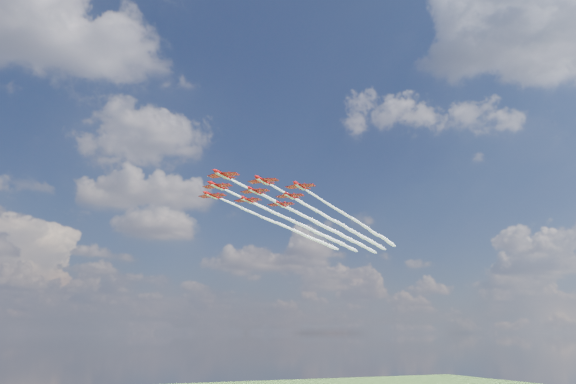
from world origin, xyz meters
The scene contains 9 objects.
jet_lead centered at (30.42, 28.17, 76.67)m, with size 100.29×96.27×2.35m.
jet_row2_port centered at (41.82, 29.42, 76.67)m, with size 100.29×96.27×2.35m.
jet_row2_starb centered at (32.15, 39.50, 76.67)m, with size 100.29×96.27×2.35m.
jet_row3_port centered at (53.22, 30.68, 76.67)m, with size 100.29×96.27×2.35m.
jet_row3_centre centered at (43.55, 40.76, 76.67)m, with size 100.29×96.27×2.35m.
jet_row3_starb centered at (33.88, 50.84, 76.67)m, with size 100.29×96.27×2.35m.
jet_row4_port centered at (54.95, 42.02, 76.67)m, with size 100.29×96.27×2.35m.
jet_row4_starb centered at (45.28, 52.10, 76.67)m, with size 100.29×96.27×2.35m.
jet_tail centered at (56.68, 53.36, 76.67)m, with size 100.29×96.27×2.35m.
Camera 1 is at (-55.63, -150.45, 37.37)m, focal length 35.00 mm.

